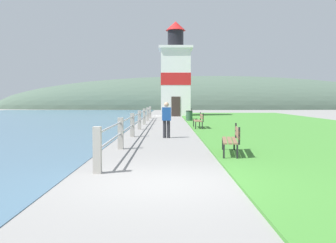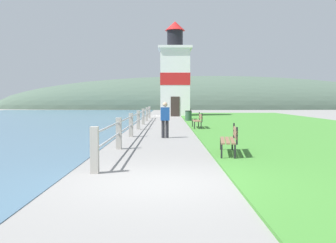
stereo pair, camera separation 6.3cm
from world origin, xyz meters
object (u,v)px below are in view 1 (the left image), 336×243
park_bench_midway (198,120)px  park_bench_far (188,113)px  lighthouse (174,76)px  trash_bin (188,116)px  person_strolling (165,119)px  park_bench_near (231,138)px

park_bench_midway → park_bench_far: bearing=-89.8°
lighthouse → trash_bin: size_ratio=11.65×
park_bench_far → trash_bin: 2.14m
park_bench_midway → person_strolling: 5.55m
park_bench_near → lighthouse: bearing=-80.2°
park_bench_far → person_strolling: size_ratio=1.18×
park_bench_far → lighthouse: 8.78m
lighthouse → park_bench_far: bearing=-82.6°
park_bench_near → park_bench_far: size_ratio=1.03×
trash_bin → lighthouse: bearing=94.9°
lighthouse → trash_bin: (0.87, -10.08, -3.71)m
park_bench_midway → trash_bin: bearing=-88.6°
park_bench_midway → trash_bin: (-0.16, 7.36, -0.12)m
park_bench_midway → trash_bin: park_bench_midway is taller
park_bench_near → person_strolling: person_strolling is taller
park_bench_midway → person_strolling: size_ratio=1.18×
trash_bin → park_bench_far: bearing=85.7°
park_bench_near → park_bench_midway: bearing=-81.9°
park_bench_near → person_strolling: 5.65m
park_bench_near → trash_bin: 17.84m
park_bench_far → person_strolling: person_strolling is taller
park_bench_near → person_strolling: (-2.02, 5.27, 0.32)m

